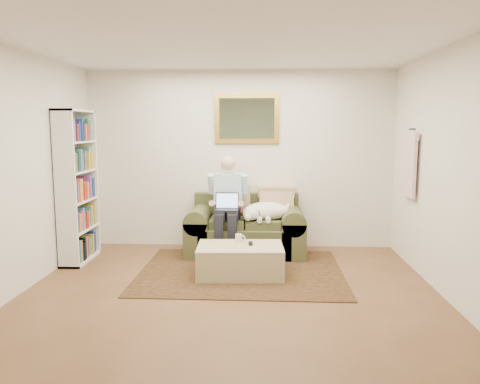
# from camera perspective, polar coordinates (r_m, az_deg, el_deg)

# --- Properties ---
(room_shell) EXTENTS (4.51, 5.00, 2.61)m
(room_shell) POSITION_cam_1_polar(r_m,az_deg,el_deg) (4.78, -1.32, 2.23)
(room_shell) COLOR brown
(room_shell) RESTS_ON ground
(rug) EXTENTS (2.49, 2.00, 0.01)m
(rug) POSITION_cam_1_polar(r_m,az_deg,el_deg) (5.87, 0.14, -9.62)
(rug) COLOR black
(rug) RESTS_ON room_shell
(sofa) EXTENTS (1.64, 0.83, 0.98)m
(sofa) POSITION_cam_1_polar(r_m,az_deg,el_deg) (6.62, 0.68, -5.12)
(sofa) COLOR brown
(sofa) RESTS_ON room_shell
(seated_man) EXTENTS (0.54, 0.77, 1.38)m
(seated_man) POSITION_cam_1_polar(r_m,az_deg,el_deg) (6.40, -1.57, -1.84)
(seated_man) COLOR #8CC4D8
(seated_man) RESTS_ON sofa
(laptop) EXTENTS (0.32, 0.25, 0.23)m
(laptop) POSITION_cam_1_polar(r_m,az_deg,el_deg) (6.33, -1.61, -1.64)
(laptop) COLOR black
(laptop) RESTS_ON seated_man
(sleeping_dog) EXTENTS (0.68, 0.42, 0.25)m
(sleeping_dog) POSITION_cam_1_polar(r_m,az_deg,el_deg) (6.46, 3.27, -2.33)
(sleeping_dog) COLOR white
(sleeping_dog) RESTS_ON sofa
(ottoman) EXTENTS (1.05, 0.69, 0.37)m
(ottoman) POSITION_cam_1_polar(r_m,az_deg,el_deg) (5.67, 0.02, -8.35)
(ottoman) COLOR tan
(ottoman) RESTS_ON room_shell
(coffee_mug) EXTENTS (0.08, 0.08, 0.10)m
(coffee_mug) POSITION_cam_1_polar(r_m,az_deg,el_deg) (5.78, -0.16, -5.64)
(coffee_mug) COLOR white
(coffee_mug) RESTS_ON ottoman
(tv_remote) EXTENTS (0.06, 0.15, 0.02)m
(tv_remote) POSITION_cam_1_polar(r_m,az_deg,el_deg) (5.68, 1.30, -6.29)
(tv_remote) COLOR black
(tv_remote) RESTS_ON ottoman
(bookshelf) EXTENTS (0.28, 0.80, 2.00)m
(bookshelf) POSITION_cam_1_polar(r_m,az_deg,el_deg) (6.52, -19.24, 0.64)
(bookshelf) COLOR white
(bookshelf) RESTS_ON room_shell
(wall_mirror) EXTENTS (0.94, 0.04, 0.72)m
(wall_mirror) POSITION_cam_1_polar(r_m,az_deg,el_deg) (6.87, 0.84, 8.95)
(wall_mirror) COLOR gold
(wall_mirror) RESTS_ON room_shell
(hanging_shirt) EXTENTS (0.06, 0.52, 0.90)m
(hanging_shirt) POSITION_cam_1_polar(r_m,az_deg,el_deg) (6.28, 19.93, 3.57)
(hanging_shirt) COLOR beige
(hanging_shirt) RESTS_ON room_shell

